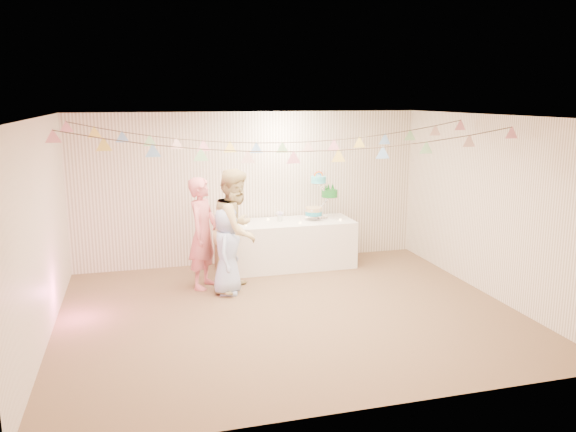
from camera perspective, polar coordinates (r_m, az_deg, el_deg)
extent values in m
plane|color=brown|center=(7.66, 0.12, -9.74)|extent=(6.00, 6.00, 0.00)
plane|color=silver|center=(7.12, 0.13, 10.08)|extent=(6.00, 6.00, 0.00)
plane|color=white|center=(9.67, -3.78, 2.83)|extent=(6.00, 6.00, 0.00)
plane|color=white|center=(4.99, 7.74, -6.05)|extent=(6.00, 6.00, 0.00)
plane|color=white|center=(7.13, -23.85, -1.51)|extent=(5.00, 5.00, 0.00)
plane|color=white|center=(8.56, 19.89, 0.93)|extent=(5.00, 5.00, 0.00)
cube|color=white|center=(9.54, 0.28, -2.84)|extent=(2.11, 0.84, 0.79)
cylinder|color=white|center=(9.29, -2.42, -0.94)|extent=(0.31, 0.31, 0.02)
imported|color=#E67881|center=(8.50, -8.63, -1.73)|extent=(0.66, 0.73, 1.68)
imported|color=tan|center=(8.33, -5.27, -1.42)|extent=(1.05, 1.12, 1.82)
imported|color=#B4C9FF|center=(8.24, -6.23, -3.54)|extent=(0.60, 0.73, 1.28)
cylinder|color=#FFD88C|center=(9.12, -4.32, -0.91)|extent=(0.04, 0.04, 0.03)
cylinder|color=#FFD88C|center=(9.52, -2.03, -0.33)|extent=(0.04, 0.04, 0.03)
cylinder|color=#FFD88C|center=(9.26, 1.24, -0.69)|extent=(0.04, 0.04, 0.03)
cylinder|color=#FFD88C|center=(9.74, 1.92, -0.05)|extent=(0.04, 0.04, 0.03)
cylinder|color=#FFD88C|center=(9.52, 5.34, -0.38)|extent=(0.04, 0.04, 0.03)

